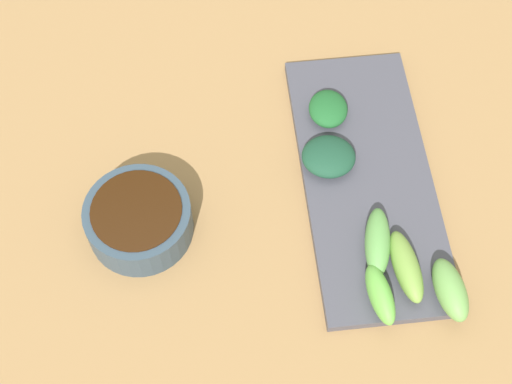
# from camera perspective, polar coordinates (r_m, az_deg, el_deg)

# --- Properties ---
(tabletop) EXTENTS (2.10, 2.10, 0.02)m
(tabletop) POSITION_cam_1_polar(r_m,az_deg,el_deg) (0.85, -0.27, -1.34)
(tabletop) COLOR #A2794B
(tabletop) RESTS_ON ground
(sauce_bowl) EXTENTS (0.11, 0.11, 0.05)m
(sauce_bowl) POSITION_cam_1_polar(r_m,az_deg,el_deg) (0.81, -8.90, -2.04)
(sauce_bowl) COLOR #354858
(sauce_bowl) RESTS_ON tabletop
(serving_plate) EXTENTS (0.14, 0.34, 0.01)m
(serving_plate) POSITION_cam_1_polar(r_m,az_deg,el_deg) (0.85, 8.43, 0.97)
(serving_plate) COLOR #484753
(serving_plate) RESTS_ON tabletop
(broccoli_stalk_0) EXTENTS (0.03, 0.07, 0.03)m
(broccoli_stalk_0) POSITION_cam_1_polar(r_m,az_deg,el_deg) (0.77, 9.41, -7.68)
(broccoli_stalk_0) COLOR #69BB47
(broccoli_stalk_0) RESTS_ON serving_plate
(broccoli_leafy_1) EXTENTS (0.05, 0.06, 0.02)m
(broccoli_leafy_1) POSITION_cam_1_polar(r_m,az_deg,el_deg) (0.88, 5.50, 6.31)
(broccoli_leafy_1) COLOR #1F5E2B
(broccoli_leafy_1) RESTS_ON serving_plate
(broccoli_leafy_2) EXTENTS (0.07, 0.06, 0.02)m
(broccoli_leafy_2) POSITION_cam_1_polar(r_m,az_deg,el_deg) (0.84, 5.53, 2.70)
(broccoli_leafy_2) COLOR #1C4732
(broccoli_leafy_2) RESTS_ON serving_plate
(broccoli_stalk_3) EXTENTS (0.04, 0.08, 0.03)m
(broccoli_stalk_3) POSITION_cam_1_polar(r_m,az_deg,el_deg) (0.80, 9.21, -3.78)
(broccoli_stalk_3) COLOR #63A450
(broccoli_stalk_3) RESTS_ON serving_plate
(broccoli_stalk_4) EXTENTS (0.04, 0.07, 0.03)m
(broccoli_stalk_4) POSITION_cam_1_polar(r_m,az_deg,el_deg) (0.79, 14.53, -7.20)
(broccoli_stalk_4) COLOR #6FA651
(broccoli_stalk_4) RESTS_ON serving_plate
(broccoli_stalk_5) EXTENTS (0.03, 0.08, 0.03)m
(broccoli_stalk_5) POSITION_cam_1_polar(r_m,az_deg,el_deg) (0.79, 11.33, -5.56)
(broccoli_stalk_5) COLOR #79A143
(broccoli_stalk_5) RESTS_ON serving_plate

